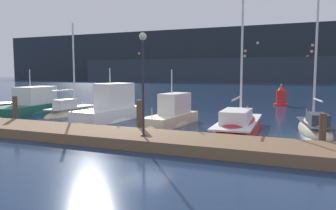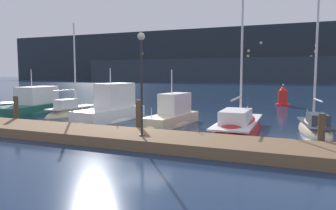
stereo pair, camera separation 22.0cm
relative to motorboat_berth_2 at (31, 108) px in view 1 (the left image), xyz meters
name	(u,v)px [view 1 (the left image)]	position (x,y,z in m)	size (l,w,h in m)	color
ground_plane	(146,133)	(12.31, -4.48, -0.33)	(400.00, 400.00, 0.00)	#192D4C
dock	(123,137)	(12.31, -6.83, -0.11)	(40.94, 2.80, 0.45)	brown
mooring_pile_1	(15,111)	(4.01, -5.18, 0.55)	(0.28, 0.28, 1.76)	#4C3D2D
mooring_pile_2	(139,118)	(12.31, -5.18, 0.56)	(0.28, 0.28, 1.79)	#4C3D2D
mooring_pile_3	(323,132)	(20.61, -5.18, 0.42)	(0.28, 0.28, 1.52)	#4C3D2D
motorboat_berth_2	(31,108)	(0.00, 0.00, 0.00)	(3.28, 7.48, 4.02)	#195647
sailboat_berth_3	(71,113)	(3.87, -0.01, -0.19)	(1.79, 5.17, 7.38)	beige
motorboat_berth_4	(111,112)	(8.06, -1.12, 0.18)	(2.77, 6.16, 3.90)	white
motorboat_berth_5	(172,120)	(12.52, -1.37, -0.03)	(2.22, 5.39, 3.95)	beige
sailboat_berth_6	(238,129)	(16.67, -1.99, -0.23)	(2.55, 7.90, 10.18)	red
sailboat_berth_7	(314,130)	(20.46, -0.64, -0.22)	(2.28, 5.39, 8.53)	beige
channel_buoy	(281,97)	(17.87, 13.64, 0.45)	(1.35, 1.35, 2.08)	red
dock_lamppost	(143,68)	(13.58, -7.26, 3.00)	(0.32, 0.32, 4.35)	#2D2D33
hillside_backdrop	(281,56)	(12.20, 103.71, 8.58)	(240.00, 23.00, 19.35)	#232B33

